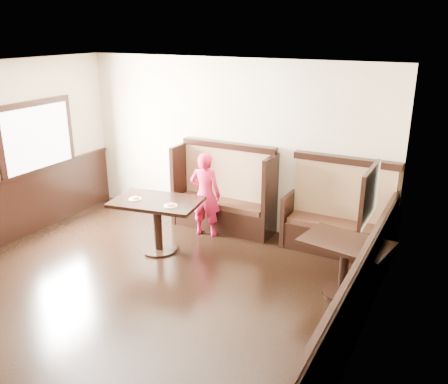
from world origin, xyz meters
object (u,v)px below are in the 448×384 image
Objects in this scene: booth_neighbor at (339,221)px; table_main at (157,212)px; booth_main at (225,198)px; table_neighbor at (345,255)px; child at (205,194)px.

booth_neighbor reaches higher than table_main.
booth_main and booth_neighbor have the same top height.
table_main is 1.21× the size of table_neighbor.
booth_main is at bearing 162.38° from table_neighbor.
booth_neighbor is 2.13m from child.
child is at bearing -168.31° from booth_neighbor.
table_neighbor is at bearing -27.23° from booth_main.
booth_main is 0.48m from child.
table_main is (-2.42, -1.28, 0.15)m from booth_neighbor.
booth_neighbor is 1.18× the size of table_main.
booth_main is at bearing 60.12° from table_main.
table_main is 0.92m from child.
booth_neighbor is (1.95, -0.00, -0.05)m from booth_main.
table_main is 1.01× the size of child.
booth_main is 1.95m from booth_neighbor.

